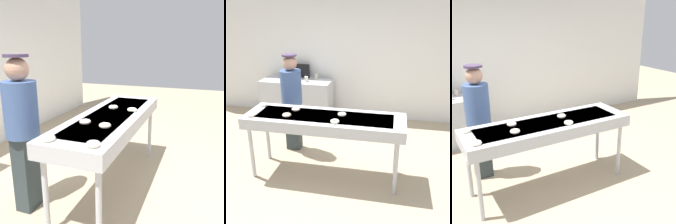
# 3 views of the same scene
# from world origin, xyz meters

# --- Properties ---
(ground_plane) EXTENTS (16.00, 16.00, 0.00)m
(ground_plane) POSITION_xyz_m (0.00, 0.00, 0.00)
(ground_plane) COLOR tan
(back_wall) EXTENTS (8.00, 0.12, 3.18)m
(back_wall) POSITION_xyz_m (0.00, 2.49, 1.59)
(back_wall) COLOR white
(back_wall) RESTS_ON ground
(fryer_conveyor) EXTENTS (2.25, 0.69, 0.96)m
(fryer_conveyor) POSITION_xyz_m (0.00, 0.00, 0.87)
(fryer_conveyor) COLOR #B7BABF
(fryer_conveyor) RESTS_ON ground
(sugar_donut_0) EXTENTS (0.14, 0.14, 0.04)m
(sugar_donut_0) POSITION_xyz_m (0.20, -0.20, 0.98)
(sugar_donut_0) COLOR #F7EDC6
(sugar_donut_0) RESTS_ON fryer_conveyor
(sugar_donut_1) EXTENTS (0.14, 0.14, 0.04)m
(sugar_donut_1) POSITION_xyz_m (-0.51, -0.12, 0.98)
(sugar_donut_1) COLOR #FBEACA
(sugar_donut_1) RESTS_ON fryer_conveyor
(sugar_donut_2) EXTENTS (0.17, 0.17, 0.04)m
(sugar_donut_2) POSITION_xyz_m (-0.99, -0.21, 0.98)
(sugar_donut_2) COLOR #FBE4C9
(sugar_donut_2) RESTS_ON fryer_conveyor
(sugar_donut_3) EXTENTS (0.14, 0.14, 0.04)m
(sugar_donut_3) POSITION_xyz_m (0.24, 0.07, 0.98)
(sugar_donut_3) COLOR white
(sugar_donut_3) RESTS_ON fryer_conveyor
(sugar_donut_4) EXTENTS (0.14, 0.14, 0.04)m
(sugar_donut_4) POSITION_xyz_m (-1.01, 0.20, 0.98)
(sugar_donut_4) COLOR white
(sugar_donut_4) RESTS_ON fryer_conveyor
(sugar_donut_5) EXTENTS (0.16, 0.16, 0.04)m
(sugar_donut_5) POSITION_xyz_m (-0.46, 0.12, 0.98)
(sugar_donut_5) COLOR #FEE0D1
(sugar_donut_5) RESTS_ON fryer_conveyor
(worker_baker) EXTENTS (0.34, 0.34, 1.67)m
(worker_baker) POSITION_xyz_m (-0.74, 0.70, 0.96)
(worker_baker) COLOR #2C383A
(worker_baker) RESTS_ON ground
(prep_counter) EXTENTS (1.51, 0.59, 0.88)m
(prep_counter) POSITION_xyz_m (-1.14, 2.04, 0.44)
(prep_counter) COLOR #B7BABF
(prep_counter) RESTS_ON ground
(paper_cup_0) EXTENTS (0.07, 0.07, 0.10)m
(paper_cup_0) POSITION_xyz_m (-1.23, 1.94, 0.93)
(paper_cup_0) COLOR beige
(paper_cup_0) RESTS_ON prep_counter
(paper_cup_1) EXTENTS (0.07, 0.07, 0.10)m
(paper_cup_1) POSITION_xyz_m (-0.90, 1.98, 0.93)
(paper_cup_1) COLOR beige
(paper_cup_1) RESTS_ON prep_counter
(paper_cup_2) EXTENTS (0.07, 0.07, 0.10)m
(paper_cup_2) POSITION_xyz_m (-0.76, 2.23, 0.93)
(paper_cup_2) COLOR beige
(paper_cup_2) RESTS_ON prep_counter
(menu_display) EXTENTS (0.44, 0.04, 0.30)m
(menu_display) POSITION_xyz_m (-1.14, 2.28, 1.03)
(menu_display) COLOR black
(menu_display) RESTS_ON prep_counter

